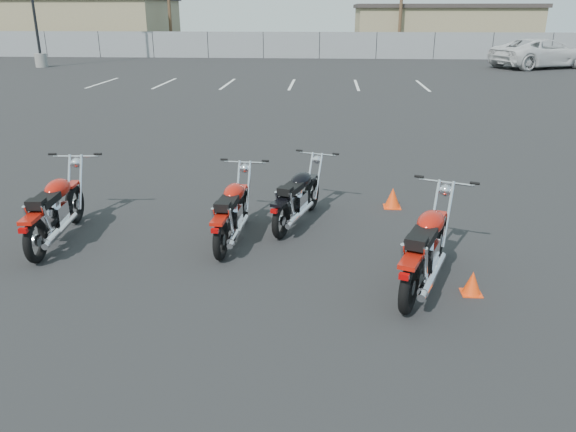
# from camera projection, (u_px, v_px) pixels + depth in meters

# --- Properties ---
(ground) EXTENTS (120.00, 120.00, 0.00)m
(ground) POSITION_uv_depth(u_px,v_px,m) (269.00, 279.00, 7.21)
(ground) COLOR black
(ground) RESTS_ON ground
(motorcycle_front_red) EXTENTS (0.86, 2.22, 1.09)m
(motorcycle_front_red) POSITION_uv_depth(u_px,v_px,m) (56.00, 209.00, 8.25)
(motorcycle_front_red) COLOR black
(motorcycle_front_red) RESTS_ON ground
(motorcycle_second_black) EXTENTS (1.02, 1.98, 0.98)m
(motorcycle_second_black) POSITION_uv_depth(u_px,v_px,m) (298.00, 197.00, 8.95)
(motorcycle_second_black) COLOR black
(motorcycle_second_black) RESTS_ON ground
(motorcycle_third_red) EXTENTS (0.79, 2.05, 1.00)m
(motorcycle_third_red) POSITION_uv_depth(u_px,v_px,m) (232.00, 212.00, 8.27)
(motorcycle_third_red) COLOR black
(motorcycle_third_red) RESTS_ON ground
(motorcycle_rear_red) EXTENTS (1.26, 2.22, 1.10)m
(motorcycle_rear_red) POSITION_uv_depth(u_px,v_px,m) (426.00, 248.00, 6.90)
(motorcycle_rear_red) COLOR black
(motorcycle_rear_red) RESTS_ON ground
(training_cone_near) EXTENTS (0.29, 0.29, 0.35)m
(training_cone_near) POSITION_uv_depth(u_px,v_px,m) (393.00, 198.00, 9.78)
(training_cone_near) COLOR #FF410D
(training_cone_near) RESTS_ON ground
(training_cone_far) EXTENTS (0.24, 0.24, 0.29)m
(training_cone_far) POSITION_uv_depth(u_px,v_px,m) (472.00, 283.00, 6.80)
(training_cone_far) COLOR #FF410D
(training_cone_far) RESTS_ON ground
(light_pole_west) EXTENTS (0.80, 0.70, 10.75)m
(light_pole_west) POSITION_uv_depth(u_px,v_px,m) (35.00, 17.00, 32.90)
(light_pole_west) COLOR gray
(light_pole_west) RESTS_ON ground
(chainlink_fence) EXTENTS (80.06, 0.06, 1.80)m
(chainlink_fence) POSITION_uv_depth(u_px,v_px,m) (319.00, 45.00, 39.66)
(chainlink_fence) COLOR slate
(chainlink_fence) RESTS_ON ground
(tan_building_west) EXTENTS (18.40, 10.40, 4.30)m
(tan_building_west) POSITION_uv_depth(u_px,v_px,m) (60.00, 24.00, 47.24)
(tan_building_west) COLOR #8C7F5A
(tan_building_west) RESTS_ON ground
(tan_building_east) EXTENTS (14.40, 9.40, 3.70)m
(tan_building_east) POSITION_uv_depth(u_px,v_px,m) (441.00, 28.00, 47.09)
(tan_building_east) COLOR #8C7F5A
(tan_building_east) RESTS_ON ground
(parking_line_stripes) EXTENTS (15.12, 4.00, 0.01)m
(parking_line_stripes) POSITION_uv_depth(u_px,v_px,m) (260.00, 84.00, 26.10)
(parking_line_stripes) COLOR silver
(parking_line_stripes) RESTS_ON ground
(white_van) EXTENTS (5.52, 7.56, 2.67)m
(white_van) POSITION_uv_depth(u_px,v_px,m) (543.00, 45.00, 32.97)
(white_van) COLOR silver
(white_van) RESTS_ON ground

